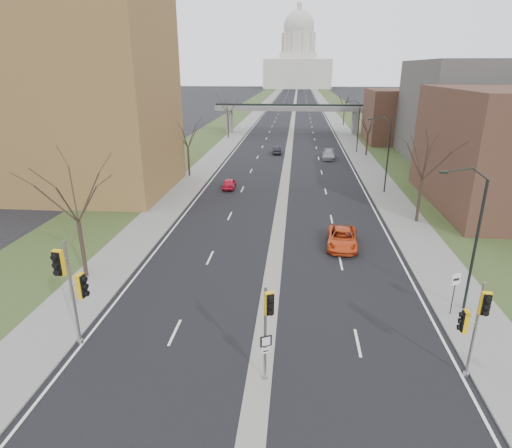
# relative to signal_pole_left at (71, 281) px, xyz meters

# --- Properties ---
(ground) EXTENTS (700.00, 700.00, 0.00)m
(ground) POSITION_rel_signal_pole_left_xyz_m (9.54, -0.32, -3.87)
(ground) COLOR black
(ground) RESTS_ON ground
(road_surface) EXTENTS (20.00, 600.00, 0.01)m
(road_surface) POSITION_rel_signal_pole_left_xyz_m (9.54, 149.68, -3.87)
(road_surface) COLOR black
(road_surface) RESTS_ON ground
(median_strip) EXTENTS (1.20, 600.00, 0.02)m
(median_strip) POSITION_rel_signal_pole_left_xyz_m (9.54, 149.68, -3.87)
(median_strip) COLOR gray
(median_strip) RESTS_ON ground
(sidewalk_right) EXTENTS (4.00, 600.00, 0.12)m
(sidewalk_right) POSITION_rel_signal_pole_left_xyz_m (21.54, 149.68, -3.81)
(sidewalk_right) COLOR gray
(sidewalk_right) RESTS_ON ground
(sidewalk_left) EXTENTS (4.00, 600.00, 0.12)m
(sidewalk_left) POSITION_rel_signal_pole_left_xyz_m (-2.46, 149.68, -3.81)
(sidewalk_left) COLOR gray
(sidewalk_left) RESTS_ON ground
(grass_verge_right) EXTENTS (8.00, 600.00, 0.10)m
(grass_verge_right) POSITION_rel_signal_pole_left_xyz_m (27.54, 149.68, -3.82)
(grass_verge_right) COLOR #2E401D
(grass_verge_right) RESTS_ON ground
(grass_verge_left) EXTENTS (8.00, 600.00, 0.10)m
(grass_verge_left) POSITION_rel_signal_pole_left_xyz_m (-8.46, 149.68, -3.82)
(grass_verge_left) COLOR #2E401D
(grass_verge_left) RESTS_ON ground
(apartment_building) EXTENTS (25.00, 16.00, 22.00)m
(apartment_building) POSITION_rel_signal_pole_left_xyz_m (-16.46, 29.68, 7.13)
(apartment_building) COLOR brown
(apartment_building) RESTS_ON ground
(commercial_block_mid) EXTENTS (18.00, 22.00, 15.00)m
(commercial_block_mid) POSITION_rel_signal_pole_left_xyz_m (37.54, 51.68, 3.63)
(commercial_block_mid) COLOR #524F4B
(commercial_block_mid) RESTS_ON ground
(commercial_block_far) EXTENTS (14.00, 14.00, 10.00)m
(commercial_block_far) POSITION_rel_signal_pole_left_xyz_m (31.54, 69.68, 1.13)
(commercial_block_far) COLOR #503225
(commercial_block_far) RESTS_ON ground
(pedestrian_bridge) EXTENTS (34.00, 3.00, 6.45)m
(pedestrian_bridge) POSITION_rel_signal_pole_left_xyz_m (9.54, 79.68, 0.97)
(pedestrian_bridge) COLOR slate
(pedestrian_bridge) RESTS_ON ground
(capitol) EXTENTS (48.00, 42.00, 55.75)m
(capitol) POSITION_rel_signal_pole_left_xyz_m (9.54, 319.68, 14.73)
(capitol) COLOR beige
(capitol) RESTS_ON ground
(streetlight_near) EXTENTS (2.61, 0.20, 8.70)m
(streetlight_near) POSITION_rel_signal_pole_left_xyz_m (20.53, 5.68, 3.08)
(streetlight_near) COLOR black
(streetlight_near) RESTS_ON sidewalk_right
(streetlight_mid) EXTENTS (2.61, 0.20, 8.70)m
(streetlight_mid) POSITION_rel_signal_pole_left_xyz_m (20.53, 31.68, 3.08)
(streetlight_mid) COLOR black
(streetlight_mid) RESTS_ON sidewalk_right
(streetlight_far) EXTENTS (2.61, 0.20, 8.70)m
(streetlight_far) POSITION_rel_signal_pole_left_xyz_m (20.53, 57.68, 3.08)
(streetlight_far) COLOR black
(streetlight_far) RESTS_ON sidewalk_right
(tree_left_a) EXTENTS (7.20, 7.20, 9.40)m
(tree_left_a) POSITION_rel_signal_pole_left_xyz_m (-3.46, 7.68, 2.76)
(tree_left_a) COLOR #382B21
(tree_left_a) RESTS_ON sidewalk_left
(tree_left_b) EXTENTS (6.75, 6.75, 8.81)m
(tree_left_b) POSITION_rel_signal_pole_left_xyz_m (-3.46, 37.68, 2.36)
(tree_left_b) COLOR #382B21
(tree_left_b) RESTS_ON sidewalk_left
(tree_left_c) EXTENTS (7.65, 7.65, 9.99)m
(tree_left_c) POSITION_rel_signal_pole_left_xyz_m (-3.46, 71.68, 3.17)
(tree_left_c) COLOR #382B21
(tree_left_c) RESTS_ON sidewalk_left
(tree_right_a) EXTENTS (7.20, 7.20, 9.40)m
(tree_right_a) POSITION_rel_signal_pole_left_xyz_m (22.54, 21.68, 2.76)
(tree_right_a) COLOR #382B21
(tree_right_a) RESTS_ON sidewalk_right
(tree_right_b) EXTENTS (6.30, 6.30, 8.22)m
(tree_right_b) POSITION_rel_signal_pole_left_xyz_m (22.54, 54.68, 1.95)
(tree_right_b) COLOR #382B21
(tree_right_b) RESTS_ON sidewalk_right
(tree_right_c) EXTENTS (7.65, 7.65, 9.99)m
(tree_right_c) POSITION_rel_signal_pole_left_xyz_m (22.54, 94.68, 3.17)
(tree_right_c) COLOR #382B21
(tree_right_c) RESTS_ON sidewalk_right
(signal_pole_left) EXTENTS (1.16, 1.01, 5.91)m
(signal_pole_left) POSITION_rel_signal_pole_left_xyz_m (0.00, 0.00, 0.00)
(signal_pole_left) COLOR gray
(signal_pole_left) RESTS_ON ground
(signal_pole_median) EXTENTS (0.72, 0.81, 4.88)m
(signal_pole_median) POSITION_rel_signal_pole_left_xyz_m (9.92, -1.79, -0.47)
(signal_pole_median) COLOR gray
(signal_pole_median) RESTS_ON ground
(signal_pole_right) EXTENTS (0.87, 0.92, 4.99)m
(signal_pole_right) POSITION_rel_signal_pole_left_xyz_m (19.15, -0.63, -0.61)
(signal_pole_right) COLOR gray
(signal_pole_right) RESTS_ON ground
(speed_limit_sign) EXTENTS (0.54, 0.25, 2.65)m
(speed_limit_sign) POSITION_rel_signal_pole_left_xyz_m (20.34, 4.98, -1.93)
(speed_limit_sign) COLOR black
(speed_limit_sign) RESTS_ON sidewalk_right
(car_left_near) EXTENTS (1.61, 3.73, 1.25)m
(car_left_near) POSITION_rel_signal_pole_left_xyz_m (2.89, 32.07, -3.24)
(car_left_near) COLOR red
(car_left_near) RESTS_ON ground
(car_left_far) EXTENTS (1.74, 3.99, 1.28)m
(car_left_far) POSITION_rel_signal_pole_left_xyz_m (7.54, 55.22, -3.23)
(car_left_far) COLOR black
(car_left_far) RESTS_ON ground
(car_right_near) EXTENTS (2.82, 5.38, 1.44)m
(car_right_near) POSITION_rel_signal_pole_left_xyz_m (14.91, 14.98, -3.15)
(car_right_near) COLOR #CC4115
(car_right_near) RESTS_ON ground
(car_right_mid) EXTENTS (2.32, 4.93, 1.39)m
(car_right_mid) POSITION_rel_signal_pole_left_xyz_m (16.10, 51.40, -3.18)
(car_right_mid) COLOR #939299
(car_right_mid) RESTS_ON ground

